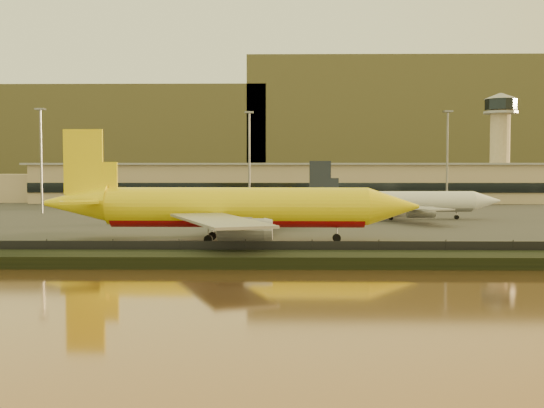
{
  "coord_description": "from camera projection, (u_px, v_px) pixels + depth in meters",
  "views": [
    {
      "loc": [
        -1.62,
        -94.32,
        11.12
      ],
      "look_at": [
        -3.18,
        12.0,
        5.54
      ],
      "focal_mm": 45.0,
      "sensor_mm": 36.0,
      "label": 1
    }
  ],
  "objects": [
    {
      "name": "ground",
      "position": [
        294.0,
        248.0,
        94.73
      ],
      "size": [
        900.0,
        900.0,
        0.0
      ],
      "primitive_type": "plane",
      "color": "black",
      "rests_on": "ground"
    },
    {
      "name": "white_narrowbody_jet",
      "position": [
        400.0,
        202.0,
        145.5
      ],
      "size": [
        43.53,
        42.49,
        12.51
      ],
      "rotation": [
        0.0,
        0.0,
        0.05
      ],
      "color": "white",
      "rests_on": "tarmac"
    },
    {
      "name": "dhl_cargo_jet",
      "position": [
        230.0,
        208.0,
        101.18
      ],
      "size": [
        55.91,
        54.9,
        16.74
      ],
      "rotation": [
        0.0,
        0.0,
        -0.02
      ],
      "color": "yellow",
      "rests_on": "tarmac"
    },
    {
      "name": "terminal_building",
      "position": [
        242.0,
        183.0,
        219.99
      ],
      "size": [
        202.0,
        25.0,
        12.6
      ],
      "color": "tan",
      "rests_on": "tarmac"
    },
    {
      "name": "gse_vehicle_yellow",
      "position": [
        337.0,
        222.0,
        127.78
      ],
      "size": [
        3.76,
        2.55,
        1.55
      ],
      "primitive_type": "cube",
      "rotation": [
        0.0,
        0.0,
        0.31
      ],
      "color": "yellow",
      "rests_on": "tarmac"
    },
    {
      "name": "distant_hills",
      "position": [
        252.0,
        136.0,
        432.89
      ],
      "size": [
        470.0,
        160.0,
        70.0
      ],
      "color": "brown",
      "rests_on": "ground"
    },
    {
      "name": "embankment",
      "position": [
        296.0,
        260.0,
        77.72
      ],
      "size": [
        320.0,
        7.0,
        1.4
      ],
      "primitive_type": "cube",
      "color": "black",
      "rests_on": "ground"
    },
    {
      "name": "apron_light_masts",
      "position": [
        349.0,
        150.0,
        168.58
      ],
      "size": [
        152.2,
        12.2,
        25.4
      ],
      "color": "slate",
      "rests_on": "tarmac"
    },
    {
      "name": "control_tower",
      "position": [
        500.0,
        136.0,
        223.38
      ],
      "size": [
        11.2,
        11.2,
        35.5
      ],
      "color": "tan",
      "rests_on": "tarmac"
    },
    {
      "name": "gse_vehicle_white",
      "position": [
        154.0,
        219.0,
        134.68
      ],
      "size": [
        4.31,
        3.25,
        1.77
      ],
      "primitive_type": "cube",
      "rotation": [
        0.0,
        0.0,
        0.43
      ],
      "color": "white",
      "rests_on": "tarmac"
    },
    {
      "name": "perimeter_fence",
      "position": [
        295.0,
        250.0,
        81.69
      ],
      "size": [
        300.0,
        0.05,
        2.2
      ],
      "primitive_type": "cube",
      "color": "black",
      "rests_on": "tarmac"
    },
    {
      "name": "tarmac",
      "position": [
        288.0,
        208.0,
        189.59
      ],
      "size": [
        320.0,
        220.0,
        0.2
      ],
      "primitive_type": "cube",
      "color": "#2D2D2D",
      "rests_on": "ground"
    }
  ]
}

